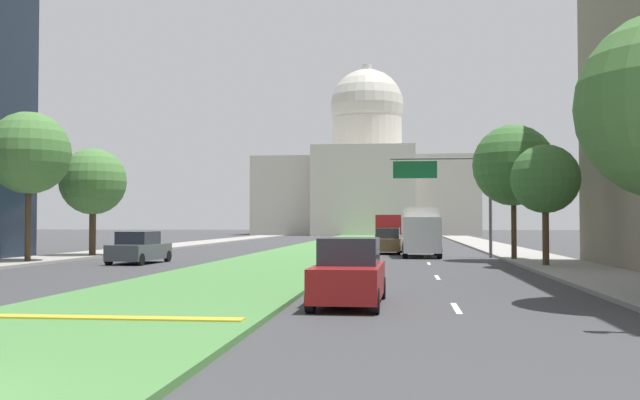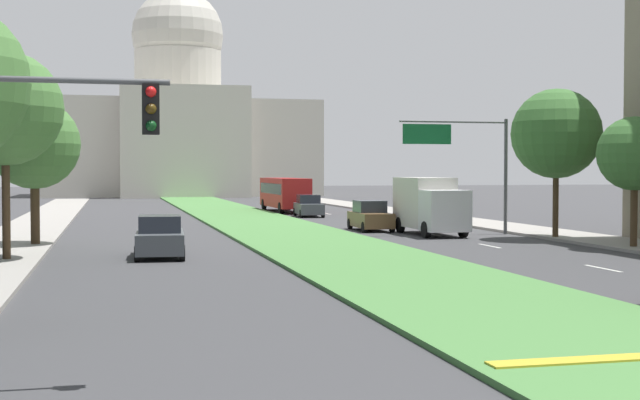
{
  "view_description": "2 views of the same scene",
  "coord_description": "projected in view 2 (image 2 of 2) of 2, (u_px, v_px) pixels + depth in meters",
  "views": [
    {
      "loc": [
        6.55,
        -7.19,
        2.25
      ],
      "look_at": [
        -0.35,
        52.54,
        4.08
      ],
      "focal_mm": 40.6,
      "sensor_mm": 36.0,
      "label": 1
    },
    {
      "loc": [
        -9.59,
        -6.16,
        3.57
      ],
      "look_at": [
        2.5,
        44.64,
        1.84
      ],
      "focal_mm": 49.19,
      "sensor_mm": 36.0,
      "label": 2
    }
  ],
  "objects": [
    {
      "name": "ground_plane",
      "position": [
        237.0,
        216.0,
        68.81
      ],
      "size": [
        273.72,
        273.72,
        0.0
      ],
      "primitive_type": "plane",
      "color": "#3D3D3F"
    },
    {
      "name": "lane_dashes_right",
      "position": [
        449.0,
        238.0,
        46.73
      ],
      "size": [
        0.16,
        55.17,
        0.01
      ],
      "color": "silver",
      "rests_on": "ground_plane"
    },
    {
      "name": "street_tree_left_far",
      "position": [
        34.0,
        145.0,
        40.94
      ],
      "size": [
        4.22,
        4.22,
        6.95
      ],
      "color": "#4C3823",
      "rests_on": "ground_plane"
    },
    {
      "name": "street_tree_right_mid",
      "position": [
        635.0,
        154.0,
        39.61
      ],
      "size": [
        3.37,
        3.37,
        6.05
      ],
      "color": "#4C3823",
      "rests_on": "ground_plane"
    },
    {
      "name": "street_tree_left_mid",
      "position": [
        5.0,
        109.0,
        33.93
      ],
      "size": [
        4.46,
        4.46,
        8.23
      ],
      "color": "#4C3823",
      "rests_on": "ground_plane"
    },
    {
      "name": "traffic_light_near_left",
      "position": [
        23.0,
        157.0,
        14.11
      ],
      "size": [
        3.34,
        0.35,
        5.2
      ],
      "color": "#515456",
      "rests_on": "ground_plane"
    },
    {
      "name": "sedan_midblock",
      "position": [
        160.0,
        238.0,
        36.25
      ],
      "size": [
        2.22,
        4.67,
        1.74
      ],
      "color": "#4C5156",
      "rests_on": "ground_plane"
    },
    {
      "name": "box_truck_delivery",
      "position": [
        429.0,
        205.0,
        48.98
      ],
      "size": [
        2.4,
        6.4,
        3.2
      ],
      "color": "silver",
      "rests_on": "ground_plane"
    },
    {
      "name": "sedan_distant",
      "position": [
        370.0,
        217.0,
        52.43
      ],
      "size": [
        2.04,
        4.52,
        1.8
      ],
      "color": "brown",
      "rests_on": "ground_plane"
    },
    {
      "name": "grass_median",
      "position": [
        250.0,
        220.0,
        62.76
      ],
      "size": [
        6.99,
        111.98,
        0.14
      ],
      "primitive_type": "cube",
      "color": "#4C8442",
      "rests_on": "ground_plane"
    },
    {
      "name": "city_bus",
      "position": [
        284.0,
        192.0,
        76.47
      ],
      "size": [
        2.62,
        11.0,
        2.95
      ],
      "color": "#B21E1E",
      "rests_on": "ground_plane"
    },
    {
      "name": "capitol_building",
      "position": [
        179.0,
        127.0,
        128.17
      ],
      "size": [
        38.82,
        26.19,
        30.99
      ],
      "color": "beige",
      "rests_on": "ground_plane"
    },
    {
      "name": "overhead_guide_sign",
      "position": [
        466.0,
        151.0,
        48.72
      ],
      "size": [
        6.41,
        0.2,
        6.5
      ],
      "color": "#515456",
      "rests_on": "ground_plane"
    },
    {
      "name": "sidewalk_right",
      "position": [
        470.0,
        222.0,
        60.03
      ],
      "size": [
        4.0,
        111.98,
        0.15
      ],
      "primitive_type": "cube",
      "color": "#9E9991",
      "rests_on": "ground_plane"
    },
    {
      "name": "sidewalk_left",
      "position": [
        32.0,
        228.0,
        53.39
      ],
      "size": [
        4.0,
        111.98,
        0.15
      ],
      "primitive_type": "cube",
      "color": "#9E9991",
      "rests_on": "ground_plane"
    },
    {
      "name": "sedan_far_horizon",
      "position": [
        309.0,
        206.0,
        68.36
      ],
      "size": [
        2.16,
        4.48,
        1.71
      ],
      "color": "#4C5156",
      "rests_on": "ground_plane"
    },
    {
      "name": "street_tree_right_far",
      "position": [
        556.0,
        134.0,
        45.34
      ],
      "size": [
        4.66,
        4.66,
        7.84
      ],
      "color": "#4C3823",
      "rests_on": "ground_plane"
    }
  ]
}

